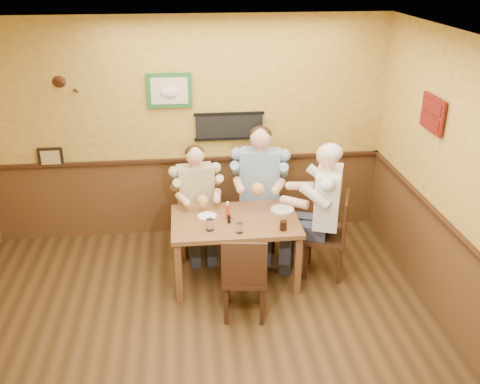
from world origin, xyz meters
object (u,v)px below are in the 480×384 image
at_px(water_glass_mid, 239,228).
at_px(cola_tumbler, 283,226).
at_px(chair_back_left, 197,219).
at_px(dining_table, 235,227).
at_px(pepper_shaker, 229,219).
at_px(water_glass_left, 210,225).
at_px(salt_shaker, 227,214).
at_px(chair_back_right, 260,210).
at_px(chair_near_side, 245,274).
at_px(diner_white_elder, 326,218).
at_px(diner_tan_shirt, 196,205).
at_px(chair_right_end, 325,235).
at_px(diner_blue_polo, 260,195).
at_px(hot_sauce_bottle, 228,211).

xyz_separation_m(water_glass_mid, cola_tumbler, (0.47, 0.01, -0.00)).
bearing_deg(chair_back_left, dining_table, -66.85).
distance_m(chair_back_left, pepper_shaker, 0.89).
xyz_separation_m(water_glass_left, salt_shaker, (0.21, 0.27, -0.02)).
bearing_deg(chair_back_left, chair_back_right, -5.48).
bearing_deg(dining_table, chair_near_side, -87.81).
distance_m(chair_back_right, diner_white_elder, 1.00).
xyz_separation_m(diner_tan_shirt, water_glass_left, (0.12, -0.89, 0.19)).
bearing_deg(diner_tan_shirt, chair_right_end, -33.67).
height_order(diner_tan_shirt, water_glass_left, diner_tan_shirt).
bearing_deg(pepper_shaker, dining_table, 46.74).
height_order(salt_shaker, pepper_shaker, pepper_shaker).
bearing_deg(diner_blue_polo, water_glass_mid, -98.19).
relative_size(dining_table, water_glass_left, 11.06).
height_order(chair_back_left, pepper_shaker, chair_back_left).
bearing_deg(hot_sauce_bottle, water_glass_left, -129.79).
bearing_deg(water_glass_mid, chair_right_end, 16.27).
height_order(chair_back_left, diner_blue_polo, diner_blue_polo).
distance_m(salt_shaker, pepper_shaker, 0.13).
xyz_separation_m(diner_blue_polo, salt_shaker, (-0.46, -0.66, 0.08)).
bearing_deg(water_glass_mid, diner_blue_polo, 70.36).
height_order(cola_tumbler, hot_sauce_bottle, hot_sauce_bottle).
bearing_deg(diner_blue_polo, chair_back_left, -165.66).
xyz_separation_m(chair_back_right, cola_tumbler, (0.10, -1.01, 0.30)).
bearing_deg(cola_tumbler, hot_sauce_bottle, 149.39).
height_order(chair_back_right, water_glass_mid, chair_back_right).
relative_size(chair_right_end, salt_shaker, 12.35).
bearing_deg(dining_table, pepper_shaker, -133.26).
relative_size(chair_near_side, hot_sauce_bottle, 5.20).
bearing_deg(pepper_shaker, chair_right_end, 3.28).
xyz_separation_m(dining_table, diner_tan_shirt, (-0.41, 0.67, -0.03)).
bearing_deg(chair_back_left, diner_tan_shirt, 171.63).
relative_size(diner_white_elder, pepper_shaker, 15.52).
bearing_deg(chair_back_left, salt_shaker, -70.62).
relative_size(chair_near_side, cola_tumbler, 9.23).
distance_m(diner_blue_polo, cola_tumbler, 1.02).
height_order(chair_right_end, diner_blue_polo, diner_blue_polo).
bearing_deg(pepper_shaker, hot_sauce_bottle, 93.15).
xyz_separation_m(chair_near_side, salt_shaker, (-0.11, 0.74, 0.31)).
distance_m(dining_table, diner_white_elder, 1.03).
distance_m(diner_tan_shirt, cola_tumbler, 1.33).
bearing_deg(salt_shaker, water_glass_left, -127.45).
bearing_deg(water_glass_left, chair_right_end, 8.89).
bearing_deg(chair_right_end, cola_tumbler, -42.65).
relative_size(chair_back_right, diner_white_elder, 0.70).
bearing_deg(diner_blue_polo, diner_white_elder, -36.38).
xyz_separation_m(chair_back_right, hot_sauce_bottle, (-0.46, -0.67, 0.34)).
bearing_deg(water_glass_left, salt_shaker, 52.55).
bearing_deg(diner_white_elder, cola_tumbler, -42.65).
bearing_deg(water_glass_mid, hot_sauce_bottle, 105.43).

